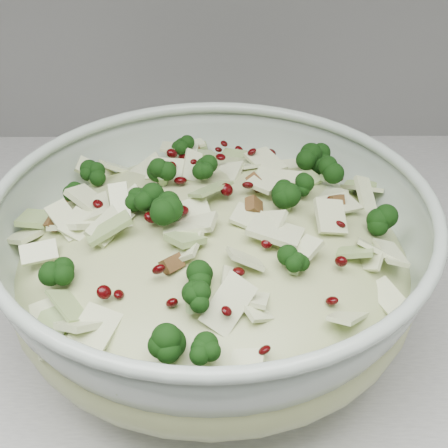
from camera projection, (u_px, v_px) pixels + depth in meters
name	position (u px, v px, depth m)	size (l,w,h in m)	color
mixing_bowl	(213.00, 266.00, 0.52)	(0.45, 0.45, 0.14)	#AABBAC
salad	(213.00, 244.00, 0.51)	(0.35, 0.35, 0.14)	#AAB47B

